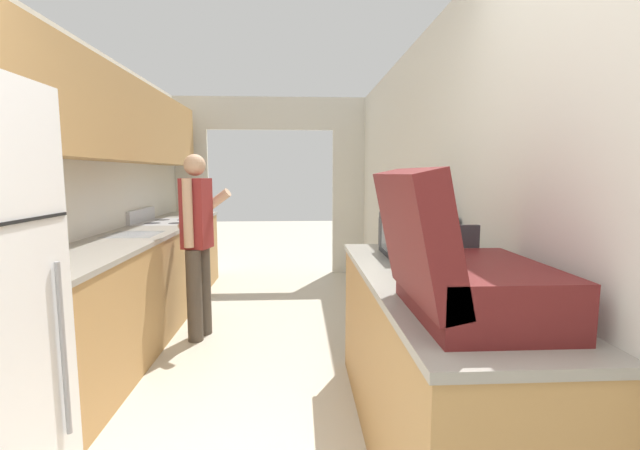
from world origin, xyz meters
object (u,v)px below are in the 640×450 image
at_px(suitcase, 456,270).
at_px(microwave, 415,235).
at_px(person, 197,241).
at_px(book_stack, 424,265).
at_px(knife, 184,215).
at_px(range_oven, 171,263).

distance_m(suitcase, microwave, 1.16).
height_order(person, microwave, person).
distance_m(person, suitcase, 2.65).
bearing_deg(microwave, suitcase, -98.42).
height_order(person, book_stack, person).
height_order(book_stack, knife, book_stack).
distance_m(person, microwave, 1.94).
xyz_separation_m(person, knife, (-0.53, 1.65, 0.07)).
distance_m(range_oven, suitcase, 3.82).
relative_size(book_stack, knife, 1.01).
bearing_deg(suitcase, range_oven, 121.58).
relative_size(microwave, knife, 1.38).
xyz_separation_m(range_oven, suitcase, (1.97, -3.21, 0.63)).
height_order(microwave, knife, microwave).
bearing_deg(microwave, knife, 128.26).
height_order(suitcase, knife, suitcase).
xyz_separation_m(person, suitcase, (1.44, -2.21, 0.24)).
bearing_deg(person, suitcase, -132.60).
xyz_separation_m(person, microwave, (1.61, -1.07, 0.20)).
bearing_deg(range_oven, book_stack, -51.81).
bearing_deg(knife, suitcase, -60.02).
distance_m(person, knife, 1.74).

